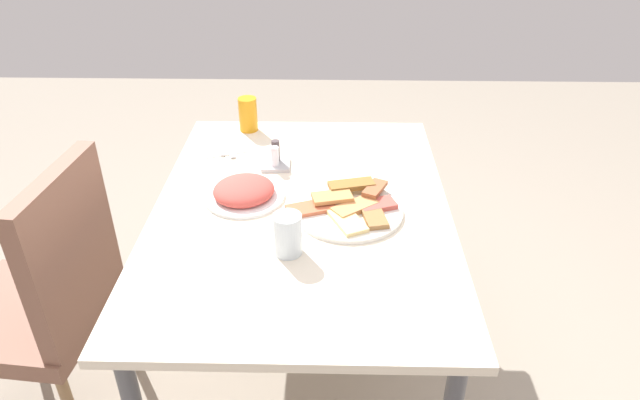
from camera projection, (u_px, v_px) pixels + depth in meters
ground_plane at (305, 376)px, 2.02m from camera, size 6.00×6.00×0.00m
dining_table at (302, 228)px, 1.69m from camera, size 1.18×0.84×0.71m
dining_chair at (47, 293)px, 1.65m from camera, size 0.46×0.46×0.89m
pide_platter at (349, 208)px, 1.62m from camera, size 0.31×0.33×0.04m
salad_plate_greens at (244, 192)px, 1.68m from camera, size 0.24×0.24×0.06m
soda_can at (248, 114)px, 2.06m from camera, size 0.09×0.09×0.12m
drinking_glass at (288, 234)px, 1.44m from camera, size 0.07×0.07×0.11m
paper_napkin at (223, 146)px, 1.98m from camera, size 0.19×0.19×0.00m
fork at (228, 145)px, 1.98m from camera, size 0.19×0.08×0.00m
spoon at (218, 145)px, 1.98m from camera, size 0.16×0.07×0.00m
condiment_caddy at (276, 159)px, 1.84m from camera, size 0.09×0.09×0.08m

